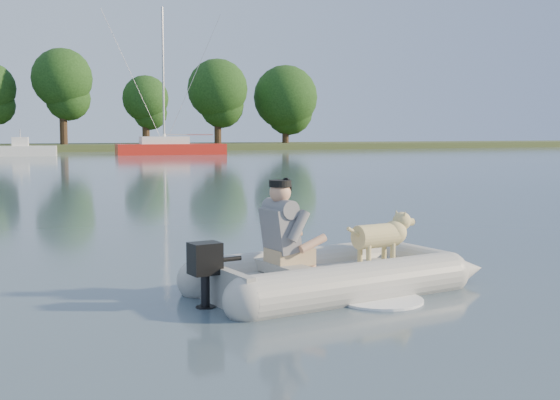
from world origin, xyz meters
name	(u,v)px	position (x,y,z in m)	size (l,w,h in m)	color
water	(360,290)	(0.00, 0.00, 0.00)	(160.00, 160.00, 0.00)	slate
shore_bank	(20,148)	(0.00, 62.00, 0.25)	(160.00, 12.00, 0.70)	#47512D
dinghy	(336,239)	(-0.22, 0.14, 0.54)	(4.27, 2.92, 1.27)	#A3A39E
man	(282,227)	(-0.86, 0.10, 0.71)	(0.66, 0.57, 0.98)	slate
dog	(377,240)	(0.36, 0.26, 0.47)	(0.85, 0.30, 0.57)	tan
outboard_motor	(205,278)	(-1.72, -0.07, 0.28)	(0.38, 0.26, 0.72)	black
motorboat	(23,143)	(-0.59, 46.77, 0.90)	(4.70, 1.81, 1.99)	white
sailboat	(170,148)	(9.87, 46.01, 0.49)	(8.33, 3.16, 11.20)	red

